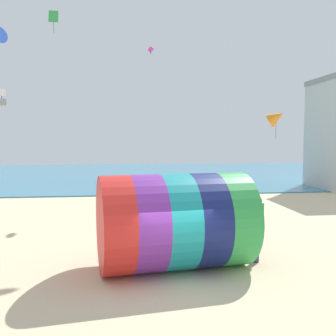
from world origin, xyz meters
TOP-DOWN VIEW (x-y plane):
  - ground_plane at (0.00, 0.00)m, footprint 120.00×120.00m
  - sea at (0.00, 39.72)m, footprint 120.00×40.00m
  - giant_inflatable_tube at (0.15, 1.48)m, footprint 6.00×4.32m
  - kite_handler at (3.42, 1.77)m, footprint 0.27×0.39m
  - kite_green_diamond at (-6.17, 13.31)m, footprint 0.62×0.39m
  - kite_white_box at (-8.68, 10.50)m, footprint 0.49×0.49m
  - kite_orange_delta at (7.78, 10.45)m, footprint 1.61×1.48m
  - kite_magenta_parafoil at (0.35, 16.41)m, footprint 0.52×1.04m
  - bystander_near_water at (5.38, 6.59)m, footprint 0.37×0.42m
  - bystander_far_left at (3.33, 8.85)m, footprint 0.39×0.42m

SIDE VIEW (x-z plane):
  - ground_plane at x=0.00m, z-range 0.00..0.00m
  - sea at x=0.00m, z-range 0.00..0.10m
  - bystander_far_left at x=3.33m, z-range 0.01..1.59m
  - kite_handler at x=3.42m, z-range 0.02..1.73m
  - bystander_near_water at x=5.38m, z-range 0.03..1.78m
  - giant_inflatable_tube at x=0.15m, z-range 0.00..3.57m
  - kite_orange_delta at x=7.78m, z-range 5.25..7.21m
  - kite_white_box at x=-8.68m, z-range 6.77..7.76m
  - kite_magenta_parafoil at x=0.35m, z-range 11.33..11.83m
  - kite_green_diamond at x=-6.17m, z-range 12.01..13.47m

